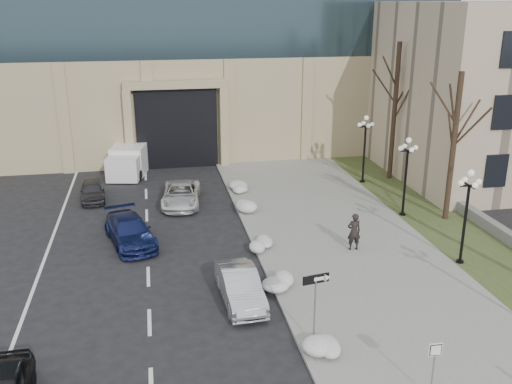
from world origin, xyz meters
TOP-DOWN VIEW (x-y plane):
  - sidewalk at (3.50, 14.00)m, footprint 9.00×40.00m
  - curb at (-1.00, 14.00)m, footprint 0.30×40.00m
  - grass_strip at (10.00, 14.00)m, footprint 4.00×40.00m
  - stone_wall at (12.00, 16.00)m, footprint 0.50×30.00m
  - car_b at (-2.69, 10.95)m, footprint 1.71×4.36m
  - car_c at (-7.35, 17.98)m, footprint 3.14×5.24m
  - car_d at (-4.35, 23.51)m, footprint 2.81×5.07m
  - car_e at (-9.81, 25.40)m, footprint 1.76×3.73m
  - pedestrian at (3.74, 14.87)m, footprint 0.71×0.47m
  - box_truck at (-7.48, 31.55)m, footprint 3.48×6.89m
  - one_way_sign at (-0.37, 7.31)m, footprint 1.09×0.32m
  - keep_sign at (2.22, 3.61)m, footprint 0.45×0.07m
  - snow_clump_c at (-0.31, 6.61)m, footprint 1.10×1.60m
  - snow_clump_d at (-0.81, 11.75)m, footprint 1.10×1.60m
  - snow_clump_e at (-0.77, 15.70)m, footprint 1.10×1.60m
  - snow_clump_f at (-0.79, 21.00)m, footprint 1.10×1.60m
  - snow_clump_g at (-0.79, 25.02)m, footprint 1.10×1.60m
  - lamppost_b at (8.30, 12.50)m, footprint 1.18×1.18m
  - lamppost_c at (8.30, 19.00)m, footprint 1.18×1.18m
  - lamppost_d at (8.30, 25.50)m, footprint 1.18×1.18m
  - tree_mid at (10.50, 18.00)m, footprint 3.20×3.20m
  - tree_far at (10.50, 26.00)m, footprint 3.20×3.20m

SIDE VIEW (x-z plane):
  - grass_strip at x=10.00m, z-range 0.00..0.10m
  - sidewalk at x=3.50m, z-range 0.00..0.12m
  - curb at x=-1.00m, z-range 0.00..0.14m
  - snow_clump_c at x=-0.31m, z-range 0.12..0.48m
  - snow_clump_d at x=-0.81m, z-range 0.12..0.48m
  - snow_clump_e at x=-0.77m, z-range 0.12..0.48m
  - snow_clump_f at x=-0.79m, z-range 0.12..0.48m
  - snow_clump_g at x=-0.79m, z-range 0.12..0.48m
  - stone_wall at x=12.00m, z-range 0.00..0.70m
  - car_e at x=-9.81m, z-range 0.00..1.23m
  - car_d at x=-4.35m, z-range 0.00..1.34m
  - car_b at x=-2.69m, z-range 0.00..1.41m
  - car_c at x=-7.35m, z-range 0.00..1.42m
  - box_truck at x=-7.48m, z-range -0.03..2.06m
  - pedestrian at x=3.74m, z-range 0.12..2.05m
  - keep_sign at x=2.22m, z-range 0.50..2.61m
  - one_way_sign at x=-0.37m, z-range 0.94..3.83m
  - lamppost_b at x=8.30m, z-range 0.69..5.45m
  - lamppost_c at x=8.30m, z-range 0.69..5.45m
  - lamppost_d at x=8.30m, z-range 0.69..5.45m
  - tree_mid at x=10.50m, z-range 1.25..9.75m
  - tree_far at x=10.50m, z-range 1.40..10.90m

